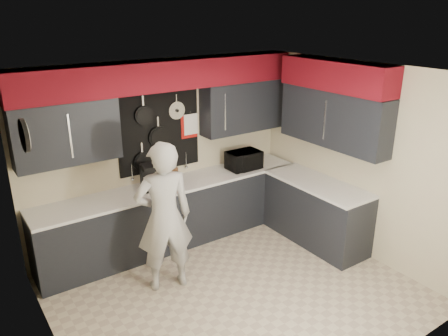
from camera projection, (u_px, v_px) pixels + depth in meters
ground at (234, 291)px, 5.27m from camera, size 4.00×4.00×0.00m
back_wall_assembly at (166, 104)px, 5.82m from camera, size 4.00×0.36×2.60m
right_wall_assembly at (337, 110)px, 5.79m from camera, size 0.36×3.50×2.60m
left_wall_assembly at (47, 240)px, 3.77m from camera, size 0.05×3.50×2.60m
base_cabinets at (216, 213)px, 6.25m from camera, size 3.95×2.20×0.92m
microwave at (244, 160)px, 6.58m from camera, size 0.50×0.34×0.28m
knife_block at (173, 175)px, 6.09m from camera, size 0.10×0.10×0.22m
utensil_crock at (151, 182)px, 5.92m from camera, size 0.12×0.12×0.16m
coffee_maker at (149, 176)px, 5.83m from camera, size 0.24×0.27×0.35m
person at (164, 218)px, 5.08m from camera, size 0.76×0.59×1.85m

